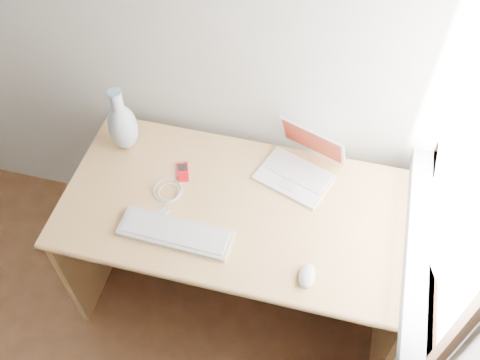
% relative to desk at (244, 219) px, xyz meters
% --- Properties ---
extents(window, '(0.11, 0.99, 1.10)m').
position_rel_desk_xyz_m(window, '(0.73, -0.11, 0.74)').
color(window, white).
rests_on(window, right_wall).
extents(desk, '(1.42, 0.71, 0.75)m').
position_rel_desk_xyz_m(desk, '(0.00, 0.00, 0.00)').
color(desk, tan).
rests_on(desk, floor).
extents(laptop, '(0.34, 0.33, 0.20)m').
position_rel_desk_xyz_m(laptop, '(0.19, 0.15, 0.26)').
color(laptop, white).
rests_on(laptop, desk).
extents(external_keyboard, '(0.44, 0.15, 0.02)m').
position_rel_desk_xyz_m(external_keyboard, '(-0.21, -0.27, 0.23)').
color(external_keyboard, silver).
rests_on(external_keyboard, desk).
extents(mouse, '(0.06, 0.10, 0.04)m').
position_rel_desk_xyz_m(mouse, '(0.32, -0.33, 0.24)').
color(mouse, white).
rests_on(mouse, desk).
extents(ipod, '(0.08, 0.11, 0.01)m').
position_rel_desk_xyz_m(ipod, '(-0.27, 0.02, 0.22)').
color(ipod, '#B00C0F').
rests_on(ipod, desk).
extents(cable_coil, '(0.12, 0.12, 0.01)m').
position_rel_desk_xyz_m(cable_coil, '(-0.30, -0.08, 0.22)').
color(cable_coil, silver).
rests_on(cable_coil, desk).
extents(remote, '(0.07, 0.09, 0.01)m').
position_rel_desk_xyz_m(remote, '(-0.29, -0.20, 0.22)').
color(remote, silver).
rests_on(remote, desk).
extents(vase, '(0.12, 0.12, 0.32)m').
position_rel_desk_xyz_m(vase, '(-0.55, 0.11, 0.35)').
color(vase, '#B0BECB').
rests_on(vase, desk).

